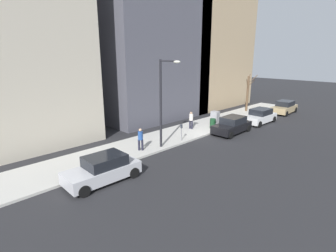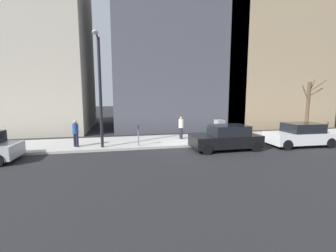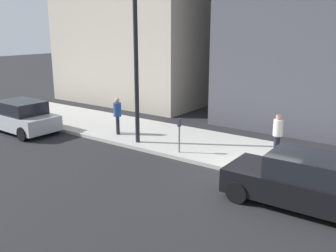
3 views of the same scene
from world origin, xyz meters
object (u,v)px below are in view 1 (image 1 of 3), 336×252
object	(u,v)px
pedestrian_midblock	(140,138)
office_tower_right	(6,38)
parked_car_white	(260,116)
utility_box	(215,119)
bare_tree	(248,93)
trash_bin	(213,123)
parked_car_black	(232,125)
parking_meter	(181,131)
parked_car_tan	(284,107)
streetlamp	(163,97)
parked_car_silver	(103,169)
pedestrian_near_meter	(191,119)
office_tower_left	(194,53)

from	to	relation	value
pedestrian_midblock	office_tower_right	distance (m)	13.02
parked_car_white	utility_box	size ratio (longest dim) A/B	2.97
bare_tree	trash_bin	size ratio (longest dim) A/B	5.03
parked_car_black	pedestrian_midblock	distance (m)	9.27
parking_meter	office_tower_right	world-z (taller)	office_tower_right
parked_car_tan	parked_car_black	xyz separation A→B (m)	(-0.03, 11.88, 0.00)
parked_car_tan	trash_bin	size ratio (longest dim) A/B	4.73
utility_box	streetlamp	distance (m)	8.73
parked_car_white	utility_box	bearing A→B (deg)	63.24
pedestrian_midblock	parked_car_silver	bearing A→B (deg)	69.85
pedestrian_near_meter	office_tower_right	distance (m)	16.53
parked_car_tan	parking_meter	world-z (taller)	parked_car_tan
parked_car_tan	bare_tree	xyz separation A→B (m)	(3.62, 2.61, 1.71)
streetlamp	trash_bin	distance (m)	7.97
bare_tree	office_tower_left	distance (m)	10.15
trash_bin	pedestrian_midblock	xyz separation A→B (m)	(0.13, 8.77, 0.49)
bare_tree	office_tower_right	distance (m)	25.54
pedestrian_midblock	office_tower_left	world-z (taller)	office_tower_left
trash_bin	utility_box	bearing A→B (deg)	-66.12
parking_meter	bare_tree	bearing A→B (deg)	-81.60
parked_car_tan	parked_car_black	size ratio (longest dim) A/B	1.01
parking_meter	pedestrian_near_meter	world-z (taller)	pedestrian_near_meter
parked_car_silver	bare_tree	bearing A→B (deg)	-79.65
parked_car_white	pedestrian_midblock	world-z (taller)	pedestrian_midblock
parking_meter	streetlamp	world-z (taller)	streetlamp
parking_meter	office_tower_left	world-z (taller)	office_tower_left
bare_tree	parked_car_black	bearing A→B (deg)	111.50
parked_car_tan	office_tower_right	bearing A→B (deg)	64.13
parked_car_silver	parked_car_white	bearing A→B (deg)	-89.06
parking_meter	pedestrian_near_meter	distance (m)	3.69
streetlamp	office_tower_left	xyz separation A→B (m)	(11.26, -16.92, 3.19)
parking_meter	trash_bin	distance (m)	5.00
parked_car_black	pedestrian_midblock	size ratio (longest dim) A/B	2.55
pedestrian_midblock	trash_bin	bearing A→B (deg)	-136.34
parked_car_black	utility_box	distance (m)	2.45
parked_car_black	pedestrian_near_meter	size ratio (longest dim) A/B	2.55
trash_bin	pedestrian_near_meter	distance (m)	2.19
parked_car_tan	office_tower_left	world-z (taller)	office_tower_left
pedestrian_midblock	office_tower_right	world-z (taller)	office_tower_right
streetlamp	pedestrian_near_meter	world-z (taller)	streetlamp
utility_box	bare_tree	size ratio (longest dim) A/B	0.32
parked_car_black	pedestrian_near_meter	bearing A→B (deg)	30.24
parked_car_black	parking_meter	distance (m)	5.44
parked_car_tan	office_tower_left	size ratio (longest dim) A/B	0.30
parking_meter	utility_box	distance (m)	5.93
parked_car_tan	office_tower_right	world-z (taller)	office_tower_right
trash_bin	pedestrian_near_meter	bearing A→B (deg)	53.08
pedestrian_near_meter	bare_tree	bearing A→B (deg)	89.68
parked_car_white	office_tower_left	bearing A→B (deg)	-17.10
trash_bin	pedestrian_midblock	distance (m)	8.79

